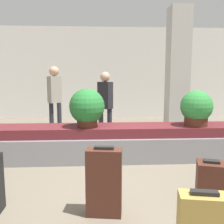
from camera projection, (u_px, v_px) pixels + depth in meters
ground_plane at (118, 194)px, 3.18m from camera, size 18.00×18.00×0.00m
back_wall at (105, 73)px, 8.88m from camera, size 18.00×0.06×3.20m
carousel at (112, 143)px, 4.55m from camera, size 8.62×0.81×0.60m
pillar at (177, 72)px, 6.35m from camera, size 0.51×0.51×3.20m
suitcase_0 at (104, 182)px, 2.66m from camera, size 0.40×0.24×0.76m
suitcase_1 at (210, 182)px, 2.96m from camera, size 0.39×0.36×0.51m
potted_plant_0 at (87, 108)px, 4.35m from camera, size 0.62×0.62×0.68m
potted_plant_1 at (196, 108)px, 4.47m from camera, size 0.57×0.57×0.64m
traveler_0 at (105, 101)px, 5.66m from camera, size 0.36×0.35×1.59m
traveler_1 at (55, 94)px, 6.25m from camera, size 0.36×0.35×1.74m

